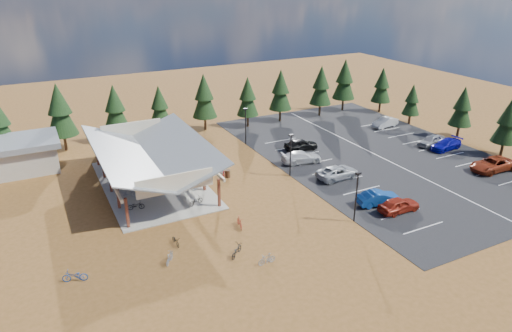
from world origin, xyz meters
name	(u,v)px	position (x,y,z in m)	size (l,w,h in m)	color
ground	(260,191)	(0.00, 0.00, 0.00)	(140.00, 140.00, 0.00)	brown
asphalt_lot	(374,154)	(18.50, 3.00, 0.02)	(27.00, 44.00, 0.04)	black
concrete_pad	(153,184)	(-10.00, 7.00, 0.05)	(10.60, 18.60, 0.10)	gray
bike_pavilion	(150,153)	(-10.00, 7.00, 3.82)	(11.65, 19.40, 4.97)	#532517
outbuilding	(11,156)	(-24.00, 18.00, 2.03)	(11.00, 7.00, 3.90)	#ADA593
lamp_post_0	(356,194)	(5.00, -10.00, 2.98)	(0.50, 0.25, 5.14)	black
lamp_post_1	(291,152)	(5.00, 2.00, 2.98)	(0.50, 0.25, 5.14)	black
lamp_post_2	(246,124)	(5.00, 14.00, 2.98)	(0.50, 0.25, 5.14)	black
trash_bin_0	(201,178)	(-4.92, 5.16, 0.45)	(0.60, 0.60, 0.90)	#3E2716
trash_bin_1	(228,174)	(-1.71, 4.93, 0.45)	(0.60, 0.60, 0.90)	#3E2716
pine_1	(60,110)	(-17.57, 22.90, 5.59)	(3.93, 3.93, 9.15)	#382314
pine_2	(115,108)	(-10.61, 22.74, 5.05)	(3.55, 3.55, 8.27)	#382314
pine_3	(160,106)	(-4.37, 22.96, 4.52)	(3.18, 3.18, 7.41)	#382314
pine_4	(204,96)	(2.30, 22.52, 5.23)	(3.68, 3.68, 8.57)	#382314
pine_5	(248,97)	(8.76, 21.07, 4.74)	(3.34, 3.34, 7.77)	#382314
pine_6	(281,90)	(14.61, 21.26, 5.09)	(3.58, 3.58, 8.33)	#382314
pine_7	(321,85)	(22.09, 21.03, 5.09)	(3.58, 3.58, 8.33)	#382314
pine_8	(345,79)	(27.42, 21.83, 5.40)	(3.79, 3.79, 8.84)	#382314
pine_10	(508,121)	(32.98, -4.90, 4.72)	(3.32, 3.32, 7.73)	#382314
pine_11	(462,106)	(33.89, 2.90, 4.56)	(3.20, 3.20, 7.47)	#382314
pine_12	(412,100)	(32.28, 10.90, 3.85)	(2.71, 2.71, 6.31)	#382314
pine_13	(382,85)	(32.52, 18.19, 4.65)	(3.27, 3.27, 7.62)	#382314
bike_0	(136,205)	(-13.17, 1.69, 0.54)	(0.58, 1.68, 0.88)	black
bike_1	(129,193)	(-13.21, 4.74, 0.58)	(0.45, 1.60, 0.96)	gray
bike_2	(131,173)	(-11.78, 9.88, 0.59)	(0.65, 1.85, 0.97)	navy
bike_3	(116,161)	(-12.68, 14.39, 0.63)	(0.50, 1.77, 1.06)	maroon
bike_4	(196,201)	(-7.42, -0.03, 0.54)	(0.58, 1.67, 0.88)	black
bike_5	(189,187)	(-7.07, 3.10, 0.66)	(0.53, 1.86, 1.12)	gray
bike_6	(159,166)	(-8.28, 10.39, 0.58)	(0.63, 1.82, 0.95)	#143D99
bike_7	(170,157)	(-6.31, 12.61, 0.58)	(0.45, 1.60, 0.96)	maroon
bike_8	(176,241)	(-11.54, -6.20, 0.41)	(0.54, 1.55, 0.81)	black
bike_9	(170,258)	(-12.82, -8.58, 0.48)	(0.45, 1.61, 0.97)	gray
bike_10	(75,276)	(-20.08, -7.68, 0.50)	(0.67, 1.92, 1.01)	#194597
bike_11	(240,222)	(-5.28, -6.03, 0.53)	(0.50, 1.78, 1.07)	#9C301F
bike_12	(236,250)	(-7.49, -10.14, 0.50)	(0.66, 1.91, 1.00)	black
bike_13	(267,259)	(-5.79, -12.37, 0.48)	(0.45, 1.60, 0.96)	gray
bike_14	(225,172)	(-1.80, 5.56, 0.45)	(0.59, 1.70, 0.89)	#12419A
bike_15	(224,173)	(-2.16, 5.03, 0.55)	(0.52, 1.84, 1.11)	maroon
car_0	(399,205)	(10.13, -10.48, 0.79)	(1.77, 4.39, 1.50)	maroon
car_1	(378,198)	(9.32, -8.40, 0.79)	(1.58, 4.54, 1.49)	#124191
car_2	(338,172)	(9.55, -1.12, 0.77)	(2.42, 5.24, 1.46)	#AAADB2
car_3	(301,157)	(8.30, 4.74, 0.79)	(2.09, 5.14, 1.49)	silver
car_4	(301,144)	(10.66, 8.60, 0.81)	(1.82, 4.53, 1.55)	black
car_6	(492,164)	(27.44, -7.75, 0.85)	(2.68, 5.81, 1.61)	maroon
car_7	(446,144)	(28.16, -0.11, 0.75)	(1.99, 4.89, 1.42)	#0A0993
car_8	(431,140)	(27.57, 1.90, 0.77)	(1.73, 4.31, 1.47)	gray
car_9	(385,122)	(27.53, 11.16, 0.78)	(1.57, 4.51, 1.49)	#BABABA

